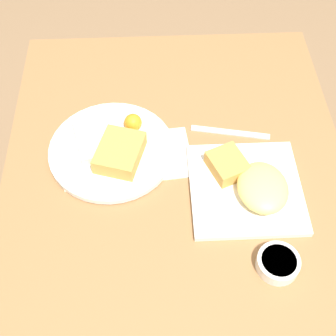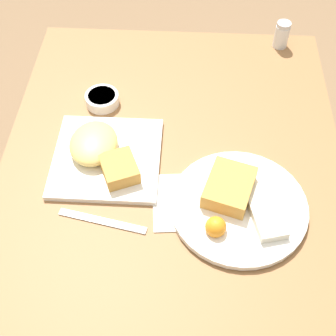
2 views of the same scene
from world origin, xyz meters
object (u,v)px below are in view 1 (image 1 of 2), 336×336
Objects in this scene: plate_square_near at (249,185)px; sauce_ramekin at (278,263)px; butter_knife at (230,132)px; plate_oval_far at (113,148)px.

sauce_ramekin is at bearing -170.80° from plate_square_near.
sauce_ramekin is 0.36m from butter_knife.
plate_square_near is 0.33m from plate_oval_far.
plate_oval_far reaches higher than butter_knife.
plate_oval_far is (0.12, 0.31, -0.00)m from plate_square_near.
sauce_ramekin reaches higher than butter_knife.
plate_oval_far is at bearing 68.70° from plate_square_near.
butter_knife is at bearing 6.61° from plate_square_near.
plate_square_near is at bearing 9.20° from sauce_ramekin.
sauce_ramekin is (-0.19, -0.03, -0.01)m from plate_square_near.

